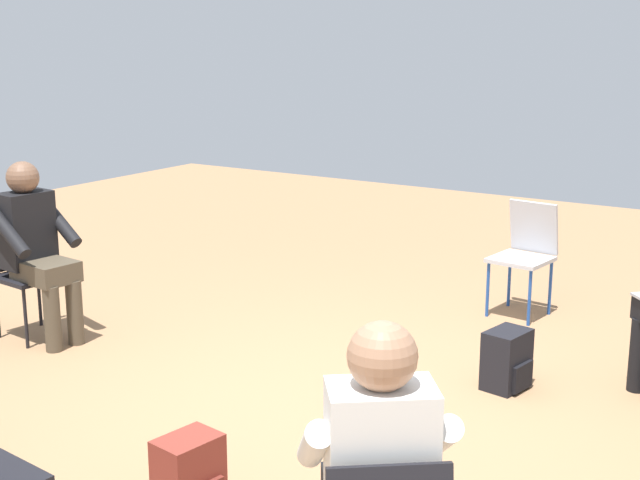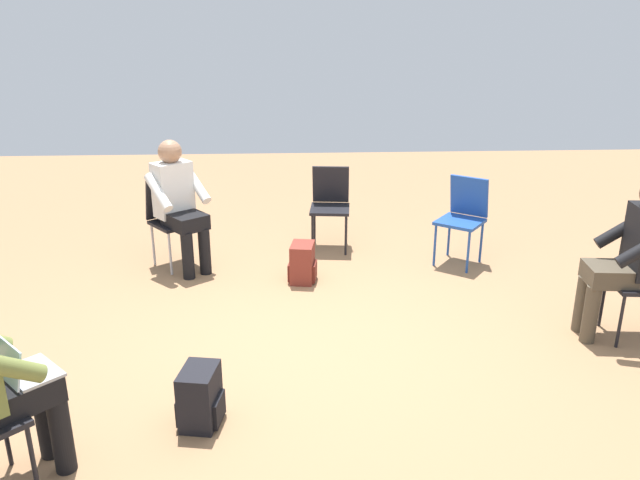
{
  "view_description": "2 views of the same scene",
  "coord_description": "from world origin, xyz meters",
  "px_view_note": "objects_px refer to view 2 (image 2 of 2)",
  "views": [
    {
      "loc": [
        -2.44,
        3.89,
        2.1
      ],
      "look_at": [
        0.17,
        -0.19,
        0.95
      ],
      "focal_mm": 50.0,
      "sensor_mm": 36.0,
      "label": 1
    },
    {
      "loc": [
        -0.14,
        -4.13,
        2.29
      ],
      "look_at": [
        0.07,
        -0.25,
        0.91
      ],
      "focal_mm": 35.0,
      "sensor_mm": 36.0,
      "label": 2
    }
  ],
  "objects_px": {
    "chair_northeast": "(463,214)",
    "backpack_near_laptop_user": "(200,400)",
    "chair_northwest": "(171,215)",
    "chair_north": "(330,202)",
    "backpack_by_empty_chair": "(302,265)",
    "person_in_white": "(178,199)",
    "person_in_black": "(632,251)"
  },
  "relations": [
    {
      "from": "chair_northeast",
      "to": "backpack_near_laptop_user",
      "type": "bearing_deg",
      "value": 85.65
    },
    {
      "from": "chair_northeast",
      "to": "backpack_near_laptop_user",
      "type": "relative_size",
      "value": 2.36
    },
    {
      "from": "chair_northwest",
      "to": "chair_north",
      "type": "relative_size",
      "value": 1.0
    },
    {
      "from": "chair_northwest",
      "to": "chair_north",
      "type": "distance_m",
      "value": 1.62
    },
    {
      "from": "chair_northeast",
      "to": "backpack_by_empty_chair",
      "type": "xyz_separation_m",
      "value": [
        -1.58,
        -0.4,
        -0.34
      ]
    },
    {
      "from": "person_in_white",
      "to": "backpack_near_laptop_user",
      "type": "xyz_separation_m",
      "value": [
        0.49,
        -2.49,
        -0.54
      ]
    },
    {
      "from": "person_in_white",
      "to": "backpack_by_empty_chair",
      "type": "bearing_deg",
      "value": 123.58
    },
    {
      "from": "chair_northwest",
      "to": "chair_northeast",
      "type": "height_order",
      "value": "same"
    },
    {
      "from": "chair_north",
      "to": "person_in_black",
      "type": "bearing_deg",
      "value": 140.52
    },
    {
      "from": "person_in_black",
      "to": "chair_northeast",
      "type": "bearing_deg",
      "value": 32.18
    },
    {
      "from": "chair_northeast",
      "to": "backpack_by_empty_chair",
      "type": "height_order",
      "value": "chair_northeast"
    },
    {
      "from": "chair_northwest",
      "to": "backpack_near_laptop_user",
      "type": "distance_m",
      "value": 2.71
    },
    {
      "from": "chair_northwest",
      "to": "person_in_white",
      "type": "xyz_separation_m",
      "value": [
        0.1,
        -0.13,
        0.2
      ]
    },
    {
      "from": "chair_north",
      "to": "chair_northwest",
      "type": "bearing_deg",
      "value": 20.46
    },
    {
      "from": "chair_north",
      "to": "backpack_near_laptop_user",
      "type": "relative_size",
      "value": 2.36
    },
    {
      "from": "backpack_near_laptop_user",
      "to": "person_in_black",
      "type": "bearing_deg",
      "value": 16.81
    },
    {
      "from": "chair_northwest",
      "to": "chair_north",
      "type": "bearing_deg",
      "value": 156.12
    },
    {
      "from": "person_in_white",
      "to": "person_in_black",
      "type": "bearing_deg",
      "value": 117.73
    },
    {
      "from": "chair_northeast",
      "to": "person_in_white",
      "type": "distance_m",
      "value": 2.73
    },
    {
      "from": "chair_northwest",
      "to": "backpack_near_laptop_user",
      "type": "relative_size",
      "value": 2.36
    },
    {
      "from": "chair_northeast",
      "to": "person_in_black",
      "type": "bearing_deg",
      "value": 153.7
    },
    {
      "from": "backpack_near_laptop_user",
      "to": "chair_north",
      "type": "bearing_deg",
      "value": 72.09
    },
    {
      "from": "chair_northeast",
      "to": "person_in_black",
      "type": "height_order",
      "value": "person_in_black"
    },
    {
      "from": "chair_north",
      "to": "backpack_near_laptop_user",
      "type": "xyz_separation_m",
      "value": [
        -0.98,
        -3.02,
        -0.34
      ]
    },
    {
      "from": "chair_northeast",
      "to": "backpack_by_empty_chair",
      "type": "distance_m",
      "value": 1.67
    },
    {
      "from": "chair_north",
      "to": "person_in_black",
      "type": "distance_m",
      "value": 2.95
    },
    {
      "from": "person_in_white",
      "to": "backpack_by_empty_chair",
      "type": "distance_m",
      "value": 1.32
    },
    {
      "from": "backpack_by_empty_chair",
      "to": "backpack_near_laptop_user",
      "type": "bearing_deg",
      "value": -107.38
    },
    {
      "from": "chair_northwest",
      "to": "person_in_black",
      "type": "relative_size",
      "value": 0.69
    },
    {
      "from": "chair_northeast",
      "to": "chair_north",
      "type": "height_order",
      "value": "same"
    },
    {
      "from": "backpack_by_empty_chair",
      "to": "chair_north",
      "type": "bearing_deg",
      "value": 70.87
    },
    {
      "from": "backpack_near_laptop_user",
      "to": "chair_northeast",
      "type": "bearing_deg",
      "value": 48.32
    }
  ]
}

